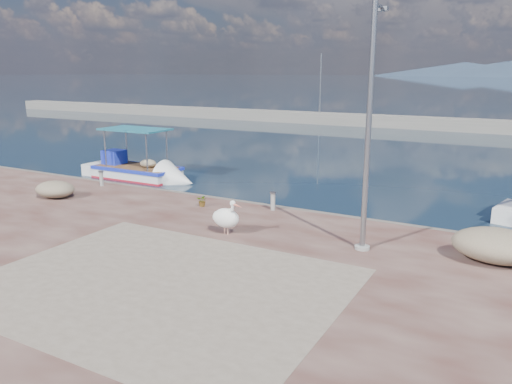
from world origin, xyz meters
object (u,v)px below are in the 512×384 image
Objects in this scene: pelican at (226,218)px; bollard_near at (273,200)px; lamp_post at (368,139)px; boat_left at (137,173)px.

bollard_near is (0.01, 3.30, -0.17)m from pelican.
pelican is at bearing -90.13° from bollard_near.
bollard_near is (-4.29, 2.51, -2.91)m from lamp_post.
lamp_post is at bearing -30.33° from bollard_near.
pelican is 1.76× the size of bollard_near.
lamp_post reaches higher than boat_left.
bollard_near is at bearing 149.67° from lamp_post.
pelican reaches higher than bollard_near.
boat_left is 16.24m from lamp_post.
pelican is 5.16m from lamp_post.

